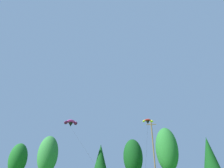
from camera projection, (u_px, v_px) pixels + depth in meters
name	position (u px, v px, depth m)	size (l,w,h in m)	color
treeline_tree_b	(18.00, 159.00, 48.13)	(4.46, 4.46, 9.87)	#472D19
treeline_tree_c	(48.00, 155.00, 45.94)	(4.83, 4.83, 11.24)	#472D19
treeline_tree_d	(101.00, 159.00, 44.64)	(3.60, 3.60, 9.07)	#472D19
treeline_tree_e	(133.00, 157.00, 44.30)	(4.55, 4.55, 10.17)	#472D19
treeline_tree_f	(167.00, 149.00, 46.08)	(5.36, 5.36, 13.19)	#472D19
treeline_tree_g	(209.00, 154.00, 45.81)	(4.01, 4.01, 10.95)	#472D19
utility_pole	(154.00, 151.00, 38.97)	(2.20, 0.26, 12.95)	brown
parafoil_kite_high_magenta	(71.00, 123.00, 44.58)	(12.72, 17.11, 13.11)	#D12893
parafoil_kite_mid_red_yellow	(148.00, 121.00, 38.54)	(3.22, 14.98, 11.14)	red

